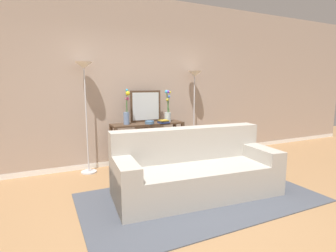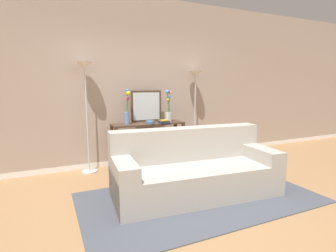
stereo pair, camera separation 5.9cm
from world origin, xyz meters
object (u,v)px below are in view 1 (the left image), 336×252
object	(u,v)px
fruit_bowl	(150,122)
book_stack	(163,122)
book_row_under_console	(129,166)
floor_lamp_right	(194,90)
wall_mirror	(146,106)
console_table	(148,136)
vase_short_flowers	(168,112)
vase_tall_flowers	(127,112)
couch	(195,171)
floor_lamp_left	(85,87)

from	to	relation	value
fruit_bowl	book_stack	distance (m)	0.26
book_row_under_console	floor_lamp_right	bearing A→B (deg)	4.14
wall_mirror	console_table	bearing A→B (deg)	-99.76
floor_lamp_right	vase_short_flowers	size ratio (longest dim) A/B	2.98
vase_tall_flowers	book_row_under_console	distance (m)	0.96
book_row_under_console	couch	bearing A→B (deg)	-71.09
wall_mirror	vase_tall_flowers	xyz separation A→B (m)	(-0.41, -0.16, -0.06)
couch	book_row_under_console	world-z (taller)	couch
vase_short_flowers	vase_tall_flowers	bearing A→B (deg)	178.82
book_row_under_console	floor_lamp_left	bearing A→B (deg)	171.54
floor_lamp_left	fruit_bowl	world-z (taller)	floor_lamp_left
couch	console_table	world-z (taller)	couch
couch	floor_lamp_left	size ratio (longest dim) A/B	1.23
floor_lamp_left	wall_mirror	world-z (taller)	floor_lamp_left
vase_short_flowers	book_row_under_console	distance (m)	1.20
console_table	floor_lamp_left	xyz separation A→B (m)	(-1.04, 0.10, 0.89)
floor_lamp_left	book_row_under_console	distance (m)	1.54
couch	floor_lamp_left	bearing A→B (deg)	127.32
floor_lamp_right	book_stack	bearing A→B (deg)	-163.64
book_stack	vase_tall_flowers	bearing A→B (deg)	169.50
vase_tall_flowers	book_stack	distance (m)	0.68
floor_lamp_left	wall_mirror	size ratio (longest dim) A/B	3.18
book_row_under_console	fruit_bowl	bearing A→B (deg)	-18.52
vase_tall_flowers	couch	bearing A→B (deg)	-70.29
console_table	floor_lamp_right	size ratio (longest dim) A/B	0.75
floor_lamp_left	vase_short_flowers	distance (m)	1.51
vase_tall_flowers	book_stack	xyz separation A→B (m)	(0.64, -0.12, -0.20)
floor_lamp_left	book_stack	size ratio (longest dim) A/B	9.80
console_table	vase_short_flowers	distance (m)	0.58
vase_tall_flowers	wall_mirror	bearing A→B (deg)	21.86
console_table	wall_mirror	distance (m)	0.56
couch	vase_tall_flowers	distance (m)	1.67
wall_mirror	vase_tall_flowers	distance (m)	0.45
console_table	vase_tall_flowers	distance (m)	0.60
floor_lamp_right	book_row_under_console	world-z (taller)	floor_lamp_right
console_table	book_stack	distance (m)	0.39
floor_lamp_left	fruit_bowl	bearing A→B (deg)	-12.01
floor_lamp_right	vase_short_flowers	bearing A→B (deg)	-168.95
floor_lamp_left	book_row_under_console	xyz separation A→B (m)	(0.68, -0.10, -1.39)
floor_lamp_right	wall_mirror	xyz separation A→B (m)	(-1.00, 0.06, -0.28)
couch	book_row_under_console	size ratio (longest dim) A/B	6.26
couch	vase_short_flowers	distance (m)	1.58
floor_lamp_left	vase_tall_flowers	world-z (taller)	floor_lamp_left
console_table	floor_lamp_right	bearing A→B (deg)	5.60
floor_lamp_left	vase_tall_flowers	distance (m)	0.79
vase_tall_flowers	book_row_under_console	size ratio (longest dim) A/B	1.68
couch	book_row_under_console	xyz separation A→B (m)	(-0.49, 1.43, -0.26)
console_table	book_stack	xyz separation A→B (m)	(0.25, -0.13, 0.27)
vase_tall_flowers	fruit_bowl	distance (m)	0.44
book_stack	vase_short_flowers	bearing A→B (deg)	37.11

